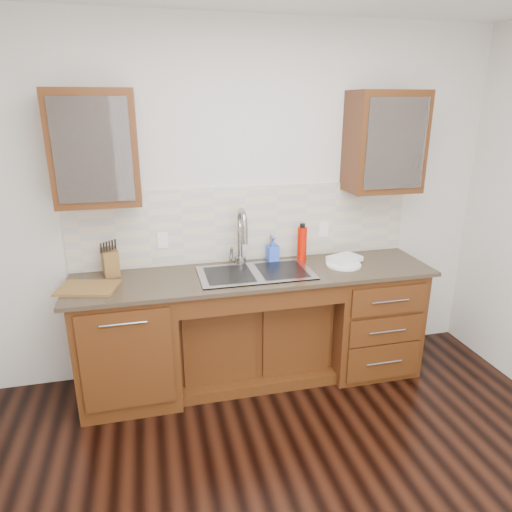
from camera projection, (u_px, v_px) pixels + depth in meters
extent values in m
cube|color=silver|center=(244.00, 204.00, 3.59)|extent=(4.00, 0.10, 2.70)
cube|color=#593014|center=(129.00, 343.00, 3.34)|extent=(0.70, 0.62, 0.88)
cube|color=#593014|center=(252.00, 333.00, 3.66)|extent=(1.20, 0.44, 0.70)
cube|color=#593014|center=(367.00, 316.00, 3.76)|extent=(0.70, 0.62, 0.88)
cube|color=#84705B|center=(255.00, 275.00, 3.39)|extent=(2.70, 0.65, 0.03)
cube|color=beige|center=(246.00, 224.00, 3.58)|extent=(2.70, 0.02, 0.59)
cube|color=#9E9EA5|center=(256.00, 284.00, 3.40)|extent=(0.84, 0.46, 0.19)
cylinder|color=#999993|center=(240.00, 240.00, 3.51)|extent=(0.04, 0.04, 0.40)
cylinder|color=#999993|center=(271.00, 247.00, 3.60)|extent=(0.02, 0.02, 0.24)
cube|color=#593014|center=(95.00, 148.00, 3.01)|extent=(0.55, 0.34, 0.75)
cube|color=#593014|center=(384.00, 142.00, 3.47)|extent=(0.55, 0.34, 0.75)
cube|color=white|center=(163.00, 240.00, 3.46)|extent=(0.08, 0.01, 0.12)
cube|color=white|center=(324.00, 230.00, 3.74)|extent=(0.08, 0.01, 0.12)
imported|color=blue|center=(273.00, 250.00, 3.62)|extent=(0.09, 0.10, 0.19)
cylinder|color=#C51100|center=(302.00, 244.00, 3.60)|extent=(0.09, 0.09, 0.28)
cylinder|color=white|center=(343.00, 265.00, 3.54)|extent=(0.35, 0.35, 0.02)
cube|color=beige|center=(344.00, 259.00, 3.59)|extent=(0.29, 0.25, 0.04)
cube|color=#A26D52|center=(110.00, 262.00, 3.34)|extent=(0.14, 0.19, 0.19)
cube|color=brown|center=(88.00, 288.00, 3.09)|extent=(0.43, 0.35, 0.02)
imported|color=white|center=(85.00, 156.00, 3.01)|extent=(0.15, 0.15, 0.10)
imported|color=white|center=(110.00, 156.00, 3.04)|extent=(0.13, 0.13, 0.10)
imported|color=silver|center=(378.00, 149.00, 3.48)|extent=(0.15, 0.15, 0.10)
imported|color=white|center=(400.00, 149.00, 3.52)|extent=(0.11, 0.11, 0.10)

